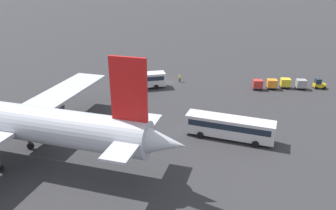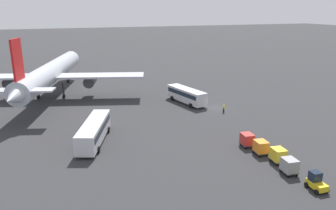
# 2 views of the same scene
# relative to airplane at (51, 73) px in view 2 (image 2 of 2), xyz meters

# --- Properties ---
(ground_plane) EXTENTS (600.00, 600.00, 0.00)m
(ground_plane) POSITION_rel_airplane_xyz_m (-21.14, -31.54, -5.69)
(ground_plane) COLOR #2D2D30
(airplane) EXTENTS (48.40, 42.41, 15.14)m
(airplane) POSITION_rel_airplane_xyz_m (0.00, 0.00, 0.00)
(airplane) COLOR #B2B7C1
(airplane) RESTS_ON ground
(shuttle_bus_near) EXTENTS (11.57, 5.09, 3.21)m
(shuttle_bus_near) POSITION_rel_airplane_xyz_m (-15.63, -27.34, -3.76)
(shuttle_bus_near) COLOR silver
(shuttle_bus_near) RESTS_ON ground
(shuttle_bus_far) EXTENTS (13.09, 7.19, 3.29)m
(shuttle_bus_far) POSITION_rel_airplane_xyz_m (-30.66, -5.16, -3.72)
(shuttle_bus_far) COLOR silver
(shuttle_bus_far) RESTS_ON ground
(baggage_tug) EXTENTS (2.47, 1.74, 2.10)m
(baggage_tug) POSITION_rel_airplane_xyz_m (-53.67, -26.97, -4.74)
(baggage_tug) COLOR gold
(baggage_tug) RESTS_ON ground
(worker_person) EXTENTS (0.38, 0.38, 1.74)m
(worker_person) POSITION_rel_airplane_xyz_m (-24.50, -31.59, -4.82)
(worker_person) COLOR #1E1E2D
(worker_person) RESTS_ON ground
(cargo_cart_grey) EXTENTS (2.16, 1.88, 2.06)m
(cargo_cart_grey) POSITION_rel_airplane_xyz_m (-49.66, -26.52, -4.49)
(cargo_cart_grey) COLOR #38383D
(cargo_cart_grey) RESTS_ON ground
(cargo_cart_yellow) EXTENTS (2.16, 1.88, 2.06)m
(cargo_cart_yellow) POSITION_rel_airplane_xyz_m (-46.62, -27.24, -4.49)
(cargo_cart_yellow) COLOR #38383D
(cargo_cart_yellow) RESTS_ON ground
(cargo_cart_orange) EXTENTS (2.16, 1.88, 2.06)m
(cargo_cart_orange) POSITION_rel_airplane_xyz_m (-43.57, -26.65, -4.49)
(cargo_cart_orange) COLOR #38383D
(cargo_cart_orange) RESTS_ON ground
(cargo_cart_red) EXTENTS (2.16, 1.88, 2.06)m
(cargo_cart_red) POSITION_rel_airplane_xyz_m (-40.53, -26.38, -4.49)
(cargo_cart_red) COLOR #38383D
(cargo_cart_red) RESTS_ON ground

